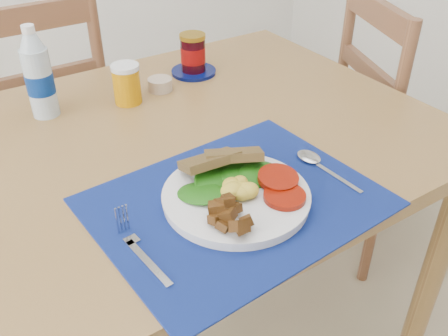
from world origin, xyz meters
The scene contains 11 objects.
table centered at (0.00, 0.20, 0.67)m, with size 1.40×0.90×0.75m.
chair_far centered at (-0.05, 0.85, 0.58)m, with size 0.42×0.40×1.14m.
chair_end centered at (0.91, 0.23, 0.57)m, with size 0.52×0.53×1.12m.
placemat centered at (0.08, -0.08, 0.75)m, with size 0.50×0.39×0.00m, color black.
breakfast_plate centered at (0.07, -0.08, 0.77)m, with size 0.27×0.27×0.06m.
fork centered at (-0.13, -0.09, 0.76)m, with size 0.03×0.18×0.00m.
spoon centered at (0.28, -0.07, 0.76)m, with size 0.04×0.17×0.01m.
water_bottle centered at (-0.11, 0.45, 0.85)m, with size 0.06×0.06×0.22m.
juice_glass centered at (0.08, 0.41, 0.80)m, with size 0.07×0.07×0.09m, color #C17C05.
ramekin centered at (0.18, 0.42, 0.77)m, with size 0.06×0.06×0.03m, color tan.
jam_on_saucer centered at (0.31, 0.47, 0.80)m, with size 0.12×0.12×0.11m.
Camera 1 is at (-0.33, -0.66, 1.32)m, focal length 40.00 mm.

